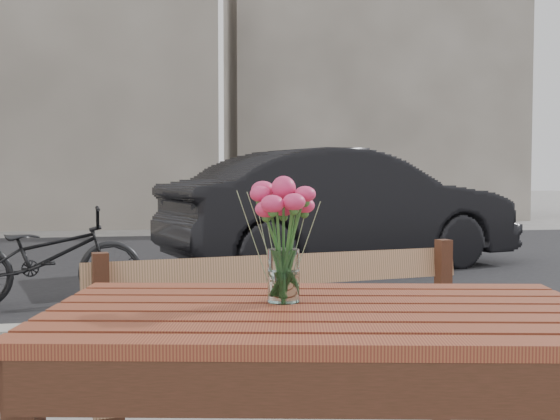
{
  "coord_description": "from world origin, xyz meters",
  "views": [
    {
      "loc": [
        -0.31,
        -1.79,
        1.13
      ],
      "look_at": [
        0.01,
        -0.02,
        1.04
      ],
      "focal_mm": 45.0,
      "sensor_mm": 36.0,
      "label": 1
    }
  ],
  "objects_px": {
    "main_vase": "(284,224)",
    "bicycle": "(46,257)",
    "main_table": "(322,362)",
    "parked_car": "(342,209)"
  },
  "relations": [
    {
      "from": "main_vase",
      "to": "bicycle",
      "type": "xyz_separation_m",
      "value": [
        -1.22,
        4.47,
        -0.58
      ]
    },
    {
      "from": "main_vase",
      "to": "main_table",
      "type": "bearing_deg",
      "value": -48.5
    },
    {
      "from": "main_table",
      "to": "main_vase",
      "type": "xyz_separation_m",
      "value": [
        -0.08,
        0.09,
        0.33
      ]
    },
    {
      "from": "main_vase",
      "to": "bicycle",
      "type": "relative_size",
      "value": 0.2
    },
    {
      "from": "parked_car",
      "to": "bicycle",
      "type": "height_order",
      "value": "parked_car"
    },
    {
      "from": "parked_car",
      "to": "bicycle",
      "type": "xyz_separation_m",
      "value": [
        -3.12,
        -1.89,
        -0.28
      ]
    },
    {
      "from": "main_vase",
      "to": "parked_car",
      "type": "bearing_deg",
      "value": 73.44
    },
    {
      "from": "parked_car",
      "to": "bicycle",
      "type": "distance_m",
      "value": 3.65
    },
    {
      "from": "main_table",
      "to": "main_vase",
      "type": "distance_m",
      "value": 0.35
    },
    {
      "from": "main_table",
      "to": "parked_car",
      "type": "xyz_separation_m",
      "value": [
        1.81,
        6.45,
        0.03
      ]
    }
  ]
}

